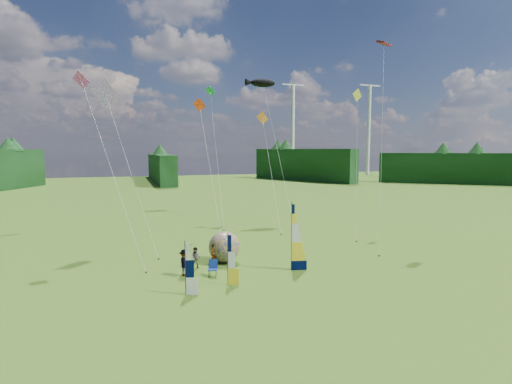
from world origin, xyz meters
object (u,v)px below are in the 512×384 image
object	(u,v)px
spectator_c	(184,263)
spectator_a	(214,255)
camp_chair	(213,268)
side_banner_left	(228,260)
feather_banner_main	(291,238)
bol_inflatable	(224,247)
kite_whale	(278,143)
spectator_d	(222,246)
side_banner_far	(185,269)
spectator_b	(196,258)

from	to	relation	value
spectator_c	spectator_a	bearing A→B (deg)	-58.70
camp_chair	spectator_c	bearing A→B (deg)	177.42
spectator_c	side_banner_left	bearing A→B (deg)	-143.59
spectator_a	spectator_c	bearing A→B (deg)	-170.27
feather_banner_main	spectator_c	xyz separation A→B (m)	(-7.33, 1.15, -1.44)
side_banner_left	spectator_a	distance (m)	4.51
bol_inflatable	feather_banner_main	bearing A→B (deg)	-41.52
spectator_c	kite_whale	distance (m)	22.32
spectator_d	kite_whale	world-z (taller)	kite_whale
bol_inflatable	kite_whale	distance (m)	18.62
spectator_c	camp_chair	size ratio (longest dim) A/B	1.62
feather_banner_main	bol_inflatable	bearing A→B (deg)	151.30
feather_banner_main	spectator_d	distance (m)	6.27
bol_inflatable	spectator_a	world-z (taller)	bol_inflatable
side_banner_far	camp_chair	world-z (taller)	side_banner_far
bol_inflatable	spectator_c	bearing A→B (deg)	-144.71
side_banner_far	spectator_c	size ratio (longest dim) A/B	1.73
feather_banner_main	spectator_b	world-z (taller)	feather_banner_main
spectator_a	spectator_d	world-z (taller)	spectator_d
bol_inflatable	kite_whale	bearing A→B (deg)	54.59
side_banner_left	spectator_c	world-z (taller)	side_banner_left
spectator_a	camp_chair	size ratio (longest dim) A/B	1.42
side_banner_far	spectator_b	distance (m)	5.38
side_banner_far	bol_inflatable	bearing A→B (deg)	75.10
spectator_b	camp_chair	world-z (taller)	spectator_b
side_banner_far	spectator_b	bearing A→B (deg)	91.16
bol_inflatable	spectator_a	size ratio (longest dim) A/B	1.48
side_banner_far	spectator_a	xyz separation A→B (m)	(2.90, 5.35, -0.77)
feather_banner_main	spectator_b	size ratio (longest dim) A/B	3.07
side_banner_left	kite_whale	size ratio (longest dim) A/B	0.17
side_banner_far	kite_whale	xyz separation A→B (m)	(13.55, 19.69, 7.64)
side_banner_left	camp_chair	distance (m)	2.29
spectator_b	spectator_d	xyz separation A→B (m)	(2.40, 2.08, 0.18)
side_banner_left	spectator_b	distance (m)	4.45
spectator_c	bol_inflatable	bearing A→B (deg)	-58.80
side_banner_far	spectator_d	xyz separation A→B (m)	(3.90, 7.18, -0.63)
bol_inflatable	spectator_d	distance (m)	1.21
side_banner_far	kite_whale	bearing A→B (deg)	73.04
bol_inflatable	spectator_c	distance (m)	4.11
spectator_b	kite_whale	xyz separation A→B (m)	(12.05, 14.59, 8.45)
spectator_b	spectator_c	world-z (taller)	spectator_c
side_banner_left	spectator_a	xyz separation A→B (m)	(0.12, 4.43, -0.80)
side_banner_far	spectator_c	world-z (taller)	side_banner_far
side_banner_left	spectator_c	xyz separation A→B (m)	(-2.31, 2.70, -0.69)
feather_banner_main	spectator_a	xyz separation A→B (m)	(-4.90, 2.88, -1.55)
feather_banner_main	side_banner_far	world-z (taller)	feather_banner_main
camp_chair	bol_inflatable	bearing A→B (deg)	83.10
spectator_c	camp_chair	distance (m)	1.95
camp_chair	kite_whale	xyz separation A→B (m)	(11.31, 16.80, 8.65)
side_banner_far	bol_inflatable	xyz separation A→B (m)	(3.82, 6.00, -0.39)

